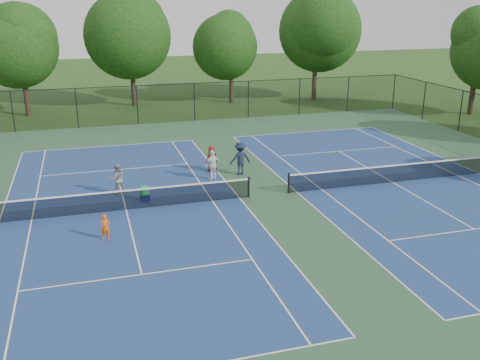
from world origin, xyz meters
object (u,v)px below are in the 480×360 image
object	(u,v)px
tree_side_e	(479,44)
bystander_c	(212,159)
child_player	(105,227)
bystander_b	(240,158)
instructor	(117,179)
tree_back_a	(19,42)
tree_back_b	(130,31)
ball_hopper	(145,191)
tree_back_d	(317,27)
tree_back_c	(231,43)
ball_crate	(145,198)
bystander_a	(213,165)

from	to	relation	value
tree_side_e	bystander_c	world-z (taller)	tree_side_e
child_player	bystander_b	world-z (taller)	bystander_b
instructor	tree_back_a	bearing A→B (deg)	-84.61
tree_back_b	tree_back_a	bearing A→B (deg)	-167.47
tree_side_e	ball_hopper	bearing A→B (deg)	-155.73
tree_back_d	child_player	size ratio (longest dim) A/B	9.68
tree_back_a	instructor	size ratio (longest dim) A/B	5.84
tree_back_c	tree_back_d	xyz separation A→B (m)	(8.00, -1.00, 1.34)
tree_back_d	bystander_b	size ratio (longest dim) A/B	5.61
bystander_b	tree_side_e	bearing A→B (deg)	-160.71
child_player	ball_hopper	world-z (taller)	child_player
ball_crate	ball_hopper	distance (m)	0.37
tree_side_e	bystander_c	xyz separation A→B (m)	(-24.79, -9.37, -5.08)
bystander_a	bystander_c	world-z (taller)	bystander_a
tree_back_c	bystander_c	xyz separation A→B (m)	(-6.79, -20.37, -4.75)
bystander_b	child_player	bearing A→B (deg)	36.50
child_player	tree_back_d	bearing A→B (deg)	45.61
ball_crate	ball_hopper	bearing A→B (deg)	0.00
ball_crate	tree_back_d	bearing A→B (deg)	50.53
tree_side_e	tree_back_d	bearing A→B (deg)	135.00
tree_back_a	ball_crate	world-z (taller)	tree_back_a
tree_back_d	bystander_c	distance (m)	25.12
instructor	bystander_a	distance (m)	5.17
tree_back_c	ball_crate	world-z (taller)	tree_back_c
tree_back_a	tree_back_d	bearing A→B (deg)	0.00
tree_back_a	ball_hopper	distance (m)	24.74
child_player	ball_crate	xyz separation A→B (m)	(2.04, 3.93, -0.37)
instructor	child_player	bearing A→B (deg)	71.11
instructor	bystander_a	xyz separation A→B (m)	(5.10, 0.85, 0.04)
tree_back_d	tree_side_e	world-z (taller)	tree_back_d
child_player	instructor	world-z (taller)	instructor
tree_back_a	bystander_c	xyz separation A→B (m)	(11.21, -19.37, -5.31)
child_player	instructor	bearing A→B (deg)	74.33
tree_back_b	bystander_a	bearing A→B (deg)	-85.19
tree_back_a	instructor	world-z (taller)	tree_back_a
bystander_a	bystander_c	xyz separation A→B (m)	(0.29, 1.43, -0.09)
bystander_c	ball_crate	distance (m)	5.64
tree_back_c	instructor	xyz separation A→B (m)	(-12.18, -22.64, -4.70)
tree_back_c	ball_crate	bearing A→B (deg)	-114.56
tree_back_d	bystander_a	world-z (taller)	tree_back_d
instructor	tree_side_e	bearing A→B (deg)	-168.57
tree_back_b	bystander_a	size ratio (longest dim) A/B	6.07
tree_back_a	bystander_b	size ratio (longest dim) A/B	4.96
tree_back_b	ball_crate	size ratio (longest dim) A/B	25.63
tree_back_b	bystander_b	distance (m)	23.34
tree_back_b	tree_back_c	xyz separation A→B (m)	(9.00, -1.00, -1.11)
bystander_c	child_player	bearing A→B (deg)	35.53
tree_back_a	bystander_a	bearing A→B (deg)	-62.30
tree_back_b	instructor	xyz separation A→B (m)	(-3.18, -23.64, -5.81)
tree_back_a	tree_side_e	xyz separation A→B (m)	(36.00, -10.00, -0.23)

